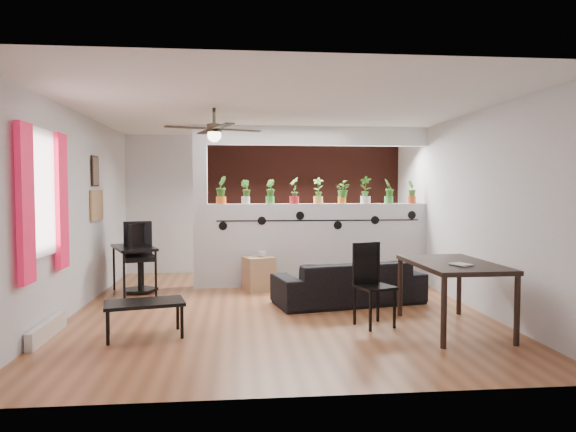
% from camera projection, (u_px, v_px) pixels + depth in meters
% --- Properties ---
extents(room_shell, '(6.30, 7.10, 2.90)m').
position_uv_depth(room_shell, '(276.00, 211.00, 6.84)').
color(room_shell, brown).
rests_on(room_shell, ground).
extents(partition_wall, '(3.60, 0.18, 1.35)m').
position_uv_depth(partition_wall, '(318.00, 245.00, 8.44)').
color(partition_wall, '#BCBCC1').
rests_on(partition_wall, ground).
extents(ceiling_header, '(3.60, 0.18, 0.30)m').
position_uv_depth(ceiling_header, '(318.00, 136.00, 8.34)').
color(ceiling_header, silver).
rests_on(ceiling_header, room_shell).
extents(pier_column, '(0.22, 0.20, 2.60)m').
position_uv_depth(pier_column, '(200.00, 207.00, 8.22)').
color(pier_column, '#BCBCC1').
rests_on(pier_column, ground).
extents(brick_panel, '(3.90, 0.05, 2.60)m').
position_uv_depth(brick_panel, '(306.00, 204.00, 9.87)').
color(brick_panel, brown).
rests_on(brick_panel, ground).
extents(vine_decal, '(3.31, 0.01, 0.30)m').
position_uv_depth(vine_decal, '(319.00, 220.00, 8.32)').
color(vine_decal, black).
rests_on(vine_decal, partition_wall).
extents(window_assembly, '(0.09, 1.30, 1.55)m').
position_uv_depth(window_assembly, '(42.00, 197.00, 5.39)').
color(window_assembly, white).
rests_on(window_assembly, room_shell).
extents(baseboard_heater, '(0.08, 1.00, 0.18)m').
position_uv_depth(baseboard_heater, '(47.00, 330.00, 5.46)').
color(baseboard_heater, silver).
rests_on(baseboard_heater, ground).
extents(corkboard, '(0.03, 0.60, 0.45)m').
position_uv_depth(corkboard, '(97.00, 205.00, 7.53)').
color(corkboard, '#9D744C').
rests_on(corkboard, room_shell).
extents(framed_art, '(0.03, 0.34, 0.44)m').
position_uv_depth(framed_art, '(95.00, 171.00, 7.45)').
color(framed_art, '#8C7259').
rests_on(framed_art, room_shell).
extents(ceiling_fan, '(1.19, 1.19, 0.43)m').
position_uv_depth(ceiling_fan, '(214.00, 131.00, 6.41)').
color(ceiling_fan, black).
rests_on(ceiling_fan, room_shell).
extents(potted_plant_0, '(0.20, 0.24, 0.45)m').
position_uv_depth(potted_plant_0, '(221.00, 189.00, 8.24)').
color(potted_plant_0, orange).
rests_on(potted_plant_0, partition_wall).
extents(potted_plant_1, '(0.25, 0.24, 0.39)m').
position_uv_depth(potted_plant_1, '(246.00, 191.00, 8.28)').
color(potted_plant_1, silver).
rests_on(potted_plant_1, partition_wall).
extents(potted_plant_2, '(0.22, 0.24, 0.40)m').
position_uv_depth(potted_plant_2, '(270.00, 191.00, 8.31)').
color(potted_plant_2, green).
rests_on(potted_plant_2, partition_wall).
extents(potted_plant_3, '(0.24, 0.27, 0.43)m').
position_uv_depth(potted_plant_3, '(294.00, 190.00, 8.35)').
color(potted_plant_3, red).
rests_on(potted_plant_3, partition_wall).
extents(potted_plant_4, '(0.26, 0.23, 0.43)m').
position_uv_depth(potted_plant_4, '(318.00, 190.00, 8.39)').
color(potted_plant_4, '#EEB354').
rests_on(potted_plant_4, partition_wall).
extents(potted_plant_5, '(0.20, 0.22, 0.39)m').
position_uv_depth(potted_plant_5, '(342.00, 191.00, 8.43)').
color(potted_plant_5, orange).
rests_on(potted_plant_5, partition_wall).
extents(potted_plant_6, '(0.24, 0.19, 0.46)m').
position_uv_depth(potted_plant_6, '(365.00, 189.00, 8.47)').
color(potted_plant_6, white).
rests_on(potted_plant_6, partition_wall).
extents(potted_plant_7, '(0.26, 0.25, 0.41)m').
position_uv_depth(potted_plant_7, '(389.00, 190.00, 8.51)').
color(potted_plant_7, '#3B9034').
rests_on(potted_plant_7, partition_wall).
extents(potted_plant_8, '(0.22, 0.24, 0.38)m').
position_uv_depth(potted_plant_8, '(412.00, 191.00, 8.54)').
color(potted_plant_8, '#B23F1C').
rests_on(potted_plant_8, partition_wall).
extents(sofa, '(2.06, 1.15, 0.57)m').
position_uv_depth(sofa, '(349.00, 283.00, 7.12)').
color(sofa, black).
rests_on(sofa, ground).
extents(cube_shelf, '(0.54, 0.52, 0.53)m').
position_uv_depth(cube_shelf, '(259.00, 274.00, 8.02)').
color(cube_shelf, '#A67E57').
rests_on(cube_shelf, ground).
extents(cup, '(0.15, 0.15, 0.10)m').
position_uv_depth(cup, '(262.00, 254.00, 8.01)').
color(cup, gray).
rests_on(cup, cube_shelf).
extents(computer_desk, '(0.86, 1.13, 0.73)m').
position_uv_depth(computer_desk, '(134.00, 251.00, 7.73)').
color(computer_desk, black).
rests_on(computer_desk, ground).
extents(monitor, '(0.32, 0.16, 0.18)m').
position_uv_depth(monitor, '(136.00, 239.00, 7.87)').
color(monitor, black).
rests_on(monitor, computer_desk).
extents(office_chair, '(0.56, 0.56, 1.06)m').
position_uv_depth(office_chair, '(139.00, 262.00, 7.90)').
color(office_chair, black).
rests_on(office_chair, ground).
extents(dining_table, '(0.87, 1.42, 0.77)m').
position_uv_depth(dining_table, '(453.00, 269.00, 5.78)').
color(dining_table, black).
rests_on(dining_table, ground).
extents(book, '(0.23, 0.26, 0.02)m').
position_uv_depth(book, '(456.00, 265.00, 5.47)').
color(book, gray).
rests_on(book, dining_table).
extents(folding_chair, '(0.49, 0.49, 0.96)m').
position_uv_depth(folding_chair, '(370.00, 277.00, 5.98)').
color(folding_chair, black).
rests_on(folding_chair, ground).
extents(coffee_table, '(0.91, 0.64, 0.39)m').
position_uv_depth(coffee_table, '(144.00, 305.00, 5.50)').
color(coffee_table, black).
rests_on(coffee_table, ground).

